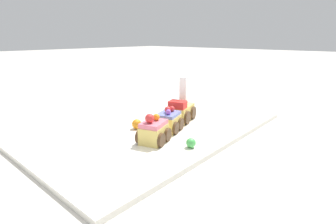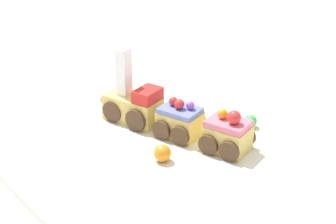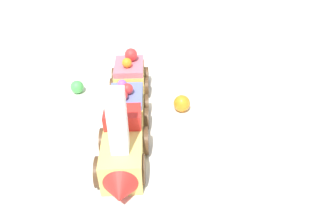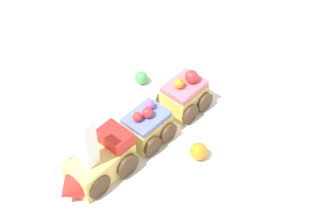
# 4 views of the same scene
# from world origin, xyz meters

# --- Properties ---
(ground_plane) EXTENTS (10.00, 10.00, 0.00)m
(ground_plane) POSITION_xyz_m (0.00, 0.00, 0.00)
(ground_plane) COLOR beige
(display_board) EXTENTS (0.70, 0.45, 0.01)m
(display_board) POSITION_xyz_m (0.00, 0.00, 0.01)
(display_board) COLOR white
(display_board) RESTS_ON ground_plane
(cake_train_locomotive) EXTENTS (0.13, 0.09, 0.13)m
(cake_train_locomotive) POSITION_xyz_m (0.09, -0.03, 0.04)
(cake_train_locomotive) COLOR #EACC66
(cake_train_locomotive) RESTS_ON display_board
(cake_car_blueberry) EXTENTS (0.09, 0.08, 0.07)m
(cake_car_blueberry) POSITION_xyz_m (-0.01, -0.06, 0.04)
(cake_car_blueberry) COLOR #EACC66
(cake_car_blueberry) RESTS_ON display_board
(cake_car_strawberry) EXTENTS (0.09, 0.08, 0.07)m
(cake_car_strawberry) POSITION_xyz_m (-0.09, -0.09, 0.04)
(cake_car_strawberry) COLOR #EACC66
(cake_car_strawberry) RESTS_ON display_board
(gumball_orange) EXTENTS (0.03, 0.03, 0.03)m
(gumball_orange) POSITION_xyz_m (-0.06, 0.01, 0.03)
(gumball_orange) COLOR orange
(gumball_orange) RESTS_ON display_board
(gumball_green) EXTENTS (0.02, 0.02, 0.02)m
(gumball_green) POSITION_xyz_m (-0.06, -0.17, 0.02)
(gumball_green) COLOR #4CBC56
(gumball_green) RESTS_ON display_board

